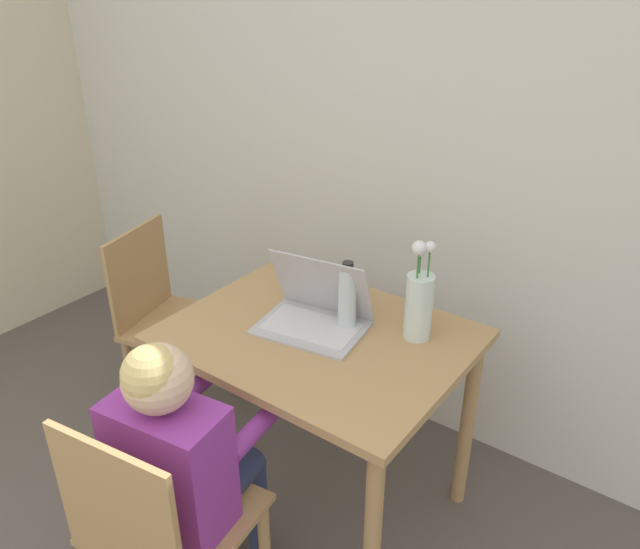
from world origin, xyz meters
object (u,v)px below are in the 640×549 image
at_px(chair_occupied, 161,532).
at_px(water_bottle, 347,298).
at_px(flower_vase, 419,301).
at_px(laptop, 315,310).
at_px(chair_spare, 169,320).
at_px(person_seated, 182,452).

distance_m(chair_occupied, water_bottle, 0.87).
height_order(flower_vase, water_bottle, flower_vase).
relative_size(chair_occupied, water_bottle, 3.52).
bearing_deg(chair_occupied, laptop, -97.31).
distance_m(chair_occupied, flower_vase, 0.99).
xyz_separation_m(chair_occupied, chair_spare, (-0.83, 0.76, 0.00)).
bearing_deg(chair_spare, chair_occupied, -146.91).
height_order(chair_spare, person_seated, person_seated).
bearing_deg(laptop, water_bottle, 16.37).
relative_size(person_seated, laptop, 2.67).
bearing_deg(person_seated, flower_vase, -121.03).
height_order(person_seated, laptop, person_seated).
xyz_separation_m(laptop, flower_vase, (0.30, 0.13, 0.08)).
bearing_deg(person_seated, chair_spare, -46.44).
distance_m(chair_spare, flower_vase, 1.21).
bearing_deg(chair_spare, laptop, -107.90).
relative_size(flower_vase, water_bottle, 1.42).
xyz_separation_m(flower_vase, water_bottle, (-0.21, -0.09, -0.02)).
height_order(chair_occupied, chair_spare, same).
bearing_deg(chair_occupied, water_bottle, -104.43).
distance_m(chair_occupied, laptop, 0.80).
xyz_separation_m(person_seated, laptop, (0.01, 0.60, 0.17)).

